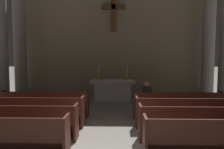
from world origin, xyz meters
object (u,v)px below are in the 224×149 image
altar (113,90)px  lone_worshipper (146,98)px  pew_left_row_2 (18,122)px  pew_left_row_4 (45,104)px  pew_right_row_2 (200,123)px  pew_right_row_4 (178,105)px  column_right_fourth (209,31)px  pew_right_row_3 (187,112)px  candlestick_right (127,76)px  column_left_fourth (20,32)px  pew_left_row_3 (33,111)px  pew_right_row_1 (219,139)px  candlestick_left (99,75)px

altar → lone_worshipper: size_ratio=1.67×
pew_left_row_2 → pew_left_row_4: 2.21m
pew_right_row_2 → pew_left_row_4: bearing=155.3°
pew_right_row_4 → column_right_fourth: size_ratio=0.45×
pew_left_row_4 → pew_right_row_4: (4.80, 0.00, 0.00)m
pew_right_row_2 → pew_right_row_3: (0.00, 1.10, 0.00)m
pew_right_row_4 → candlestick_right: bearing=119.0°
pew_left_row_2 → column_right_fourth: column_right_fourth is taller
column_left_fourth → column_right_fourth: bearing=0.0°
pew_right_row_2 → pew_right_row_4: size_ratio=1.00×
pew_right_row_2 → altar: altar is taller
pew_left_row_3 → lone_worshipper: 3.86m
pew_left_row_4 → pew_right_row_4: same height
pew_left_row_4 → pew_right_row_2: 5.28m
column_left_fourth → column_right_fourth: 9.75m
candlestick_right → pew_left_row_3: bearing=-126.6°
pew_right_row_4 → lone_worshipper: lone_worshipper is taller
pew_left_row_3 → lone_worshipper: size_ratio=2.41×
column_right_fourth → candlestick_right: column_right_fourth is taller
pew_left_row_2 → pew_right_row_4: size_ratio=1.00×
pew_right_row_1 → altar: (-2.40, 6.38, 0.06)m
pew_right_row_1 → column_left_fourth: column_left_fourth is taller
pew_left_row_4 → pew_right_row_3: size_ratio=1.00×
column_left_fourth → candlestick_right: column_left_fourth is taller
candlestick_right → column_right_fourth: bearing=9.2°
pew_left_row_3 → candlestick_right: (3.10, 4.17, 0.76)m
pew_right_row_4 → pew_right_row_3: bearing=-90.0°
lone_worshipper → pew_right_row_1: bearing=-71.5°
pew_right_row_1 → candlestick_right: 6.65m
column_right_fourth → candlestick_left: size_ratio=9.87×
column_left_fourth → candlestick_left: column_left_fourth is taller
candlestick_left → lone_worshipper: candlestick_left is taller
pew_right_row_2 → pew_left_row_3: bearing=167.1°
pew_right_row_3 → column_right_fourth: bearing=63.0°
pew_right_row_3 → pew_left_row_2: bearing=-167.1°
pew_left_row_2 → pew_left_row_4: size_ratio=1.00×
pew_left_row_3 → column_right_fourth: (7.27, 4.85, 2.99)m
pew_right_row_1 → altar: bearing=110.6°
pew_left_row_3 → candlestick_left: 4.57m
pew_right_row_2 → column_right_fourth: bearing=67.4°
pew_left_row_2 → pew_left_row_3: bearing=90.0°
pew_left_row_2 → altar: size_ratio=1.44×
pew_right_row_2 → candlestick_left: size_ratio=4.42×
pew_left_row_3 → pew_left_row_2: bearing=-90.0°
pew_left_row_2 → lone_worshipper: lone_worshipper is taller
pew_right_row_3 → column_left_fourth: column_left_fourth is taller
pew_right_row_2 → candlestick_left: candlestick_left is taller
pew_right_row_1 → column_right_fourth: bearing=70.7°
pew_right_row_2 → lone_worshipper: lone_worshipper is taller
pew_right_row_1 → column_left_fourth: bearing=135.9°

